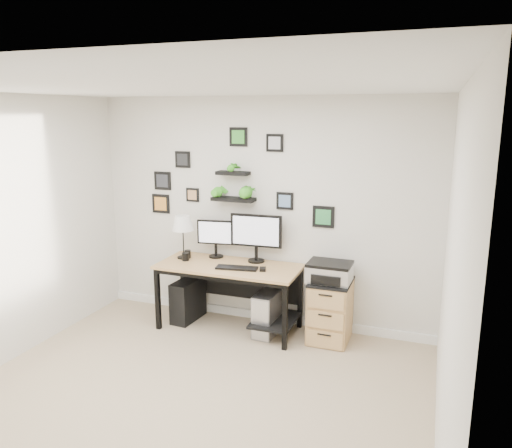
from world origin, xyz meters
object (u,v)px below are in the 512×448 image
at_px(monitor_right, 256,234).
at_px(table_lamp, 183,224).
at_px(pc_tower_black, 188,300).
at_px(desk, 233,275).
at_px(mug, 185,257).
at_px(pc_tower_grey, 268,313).
at_px(monitor_left, 216,236).
at_px(file_cabinet, 330,311).
at_px(printer, 329,272).

xyz_separation_m(monitor_right, table_lamp, (-0.85, -0.14, 0.08)).
bearing_deg(pc_tower_black, monitor_right, 16.35).
bearing_deg(desk, table_lamp, 175.53).
bearing_deg(mug, table_lamp, 128.28).
bearing_deg(desk, pc_tower_black, 177.62).
xyz_separation_m(monitor_right, pc_tower_grey, (0.22, -0.21, -0.84)).
height_order(desk, monitor_right, monitor_right).
bearing_deg(pc_tower_grey, pc_tower_black, 177.74).
bearing_deg(pc_tower_black, monitor_left, 35.89).
xyz_separation_m(desk, file_cabinet, (1.10, 0.06, -0.29)).
bearing_deg(table_lamp, file_cabinet, 0.25).
bearing_deg(printer, pc_tower_grey, -175.14).
relative_size(monitor_left, monitor_right, 0.75).
distance_m(monitor_left, printer, 1.42).
relative_size(monitor_left, table_lamp, 0.88).
height_order(monitor_right, printer, monitor_right).
xyz_separation_m(monitor_left, file_cabinet, (1.40, -0.14, -0.68)).
bearing_deg(mug, monitor_right, 16.39).
relative_size(mug, pc_tower_black, 0.19).
relative_size(table_lamp, printer, 1.10).
distance_m(mug, pc_tower_grey, 1.15).
height_order(monitor_left, file_cabinet, monitor_left).
bearing_deg(desk, printer, 2.15).
xyz_separation_m(table_lamp, printer, (1.73, -0.01, -0.38)).
bearing_deg(table_lamp, mug, -51.72).
height_order(pc_tower_black, printer, printer).
bearing_deg(mug, monitor_left, 41.35).
height_order(monitor_left, table_lamp, table_lamp).
xyz_separation_m(monitor_right, pc_tower_black, (-0.80, -0.17, -0.83)).
height_order(pc_tower_black, file_cabinet, file_cabinet).
height_order(pc_tower_black, pc_tower_grey, pc_tower_black).
relative_size(pc_tower_black, pc_tower_grey, 0.97).
height_order(desk, mug, mug).
bearing_deg(monitor_right, table_lamp, -170.60).
height_order(monitor_left, printer, monitor_left).
relative_size(pc_tower_grey, file_cabinet, 0.75).
height_order(desk, pc_tower_grey, desk).
xyz_separation_m(pc_tower_grey, printer, (0.66, 0.06, 0.53)).
height_order(mug, pc_tower_black, mug).
bearing_deg(table_lamp, pc_tower_black, -26.62).
xyz_separation_m(desk, monitor_right, (0.20, 0.19, 0.45)).
bearing_deg(table_lamp, monitor_left, 23.86).
xyz_separation_m(desk, mug, (-0.58, -0.04, 0.17)).
bearing_deg(monitor_left, table_lamp, -156.14).
bearing_deg(desk, pc_tower_grey, -2.08).
height_order(desk, table_lamp, table_lamp).
relative_size(desk, pc_tower_black, 3.29).
bearing_deg(monitor_left, monitor_right, -1.25).
relative_size(monitor_left, file_cabinet, 0.67).
bearing_deg(table_lamp, pc_tower_grey, -3.52).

